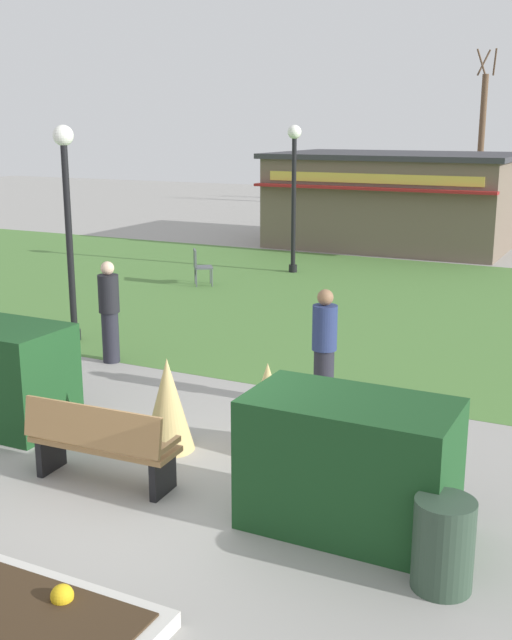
# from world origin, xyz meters

# --- Properties ---
(ground_plane) EXTENTS (80.00, 80.00, 0.00)m
(ground_plane) POSITION_xyz_m (0.00, 0.00, 0.00)
(ground_plane) COLOR #999691
(lawn_patch) EXTENTS (36.00, 12.00, 0.01)m
(lawn_patch) POSITION_xyz_m (0.00, 9.53, 0.00)
(lawn_patch) COLOR #4C7A38
(lawn_patch) RESTS_ON ground_plane
(park_bench) EXTENTS (1.72, 0.61, 0.95)m
(park_bench) POSITION_xyz_m (-0.72, -0.23, 0.48)
(park_bench) COLOR #9E7547
(park_bench) RESTS_ON ground_plane
(hedge_right) EXTENTS (1.99, 1.10, 1.31)m
(hedge_right) POSITION_xyz_m (2.00, 0.10, 0.66)
(hedge_right) COLOR #19421E
(hedge_right) RESTS_ON ground_plane
(ornamental_grass_behind_left) EXTENTS (0.62, 0.62, 0.96)m
(ornamental_grass_behind_left) POSITION_xyz_m (0.91, 1.29, 0.48)
(ornamental_grass_behind_left) COLOR tan
(ornamental_grass_behind_left) RESTS_ON ground_plane
(ornamental_grass_behind_right) EXTENTS (0.63, 0.63, 1.15)m
(ornamental_grass_behind_right) POSITION_xyz_m (-0.59, 0.92, 0.57)
(ornamental_grass_behind_right) COLOR tan
(ornamental_grass_behind_right) RESTS_ON ground_plane
(ornamental_grass_behind_center) EXTENTS (0.70, 0.70, 1.08)m
(ornamental_grass_behind_center) POSITION_xyz_m (0.47, 1.48, 0.54)
(ornamental_grass_behind_center) COLOR tan
(ornamental_grass_behind_center) RESTS_ON ground_plane
(lamppost_mid) EXTENTS (0.36, 0.36, 3.83)m
(lamppost_mid) POSITION_xyz_m (-4.81, 4.32, 2.43)
(lamppost_mid) COLOR black
(lamppost_mid) RESTS_ON ground_plane
(lamppost_far) EXTENTS (0.36, 0.36, 3.83)m
(lamppost_far) POSITION_xyz_m (-3.98, 12.30, 2.43)
(lamppost_far) COLOR black
(lamppost_far) RESTS_ON ground_plane
(trash_bin) EXTENTS (0.52, 0.52, 0.81)m
(trash_bin) POSITION_xyz_m (3.07, -0.52, 0.40)
(trash_bin) COLOR #2D4233
(trash_bin) RESTS_ON ground_plane
(food_kiosk) EXTENTS (7.57, 5.49, 2.96)m
(food_kiosk) POSITION_xyz_m (-3.02, 18.23, 1.49)
(food_kiosk) COLOR #6B5B4C
(food_kiosk) RESTS_ON ground_plane
(cafe_chair_west) EXTENTS (0.61, 0.61, 0.89)m
(cafe_chair_west) POSITION_xyz_m (-5.31, 9.66, 0.53)
(cafe_chair_west) COLOR #4C5156
(cafe_chair_west) RESTS_ON ground_plane
(person_strolling) EXTENTS (0.34, 0.34, 1.69)m
(person_strolling) POSITION_xyz_m (-3.39, 3.52, 0.86)
(person_strolling) COLOR #23232D
(person_strolling) RESTS_ON ground_plane
(person_standing) EXTENTS (0.34, 0.34, 1.69)m
(person_standing) POSITION_xyz_m (0.57, 3.04, 0.86)
(person_standing) COLOR #23232D
(person_standing) RESTS_ON ground_plane
(parked_car_west_slot) EXTENTS (4.30, 2.25, 1.20)m
(parked_car_west_slot) POSITION_xyz_m (-4.65, 26.06, 0.64)
(parked_car_west_slot) COLOR maroon
(parked_car_west_slot) RESTS_ON ground_plane
(tree_center_bg) EXTENTS (0.91, 0.96, 7.07)m
(tree_center_bg) POSITION_xyz_m (-2.67, 30.22, 3.17)
(tree_center_bg) COLOR brown
(tree_center_bg) RESTS_ON ground_plane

